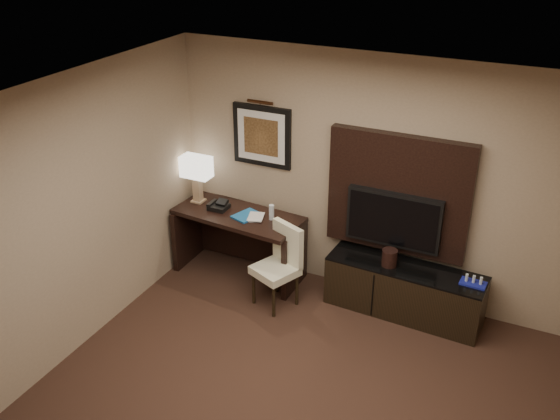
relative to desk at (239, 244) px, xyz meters
The scene contains 17 objects.
ceiling 3.47m from the desk, 55.93° to the right, with size 4.50×5.00×0.01m, color silver.
wall_back 1.77m from the desk, 13.53° to the left, with size 4.50×0.01×2.70m, color gray.
wall_left 2.48m from the desk, 110.31° to the right, with size 0.01×5.00×2.70m, color gray.
desk is the anchor object (origin of this frame).
credenza 1.97m from the desk, ahead, with size 1.66×0.46×0.57m, color black.
tv_wall_panel 1.98m from the desk, ahead, with size 1.50×0.12×1.30m, color black.
tv 1.87m from the desk, ahead, with size 1.00×0.08×0.60m, color black.
artwork 1.30m from the desk, 64.84° to the left, with size 0.70×0.04×0.70m, color black.
picture_light 1.68m from the desk, 62.02° to the left, with size 0.04×0.04×0.30m, color #432615.
desk_chair 0.77m from the desk, 30.73° to the right, with size 0.42×0.48×0.88m, color #ECE9C5, non-canonical shape.
table_lamp 0.89m from the desk, behind, with size 0.34×0.19×0.55m, color tan, non-canonical shape.
desk_phone 0.52m from the desk, behind, with size 0.21×0.19×0.11m, color black, non-canonical shape.
blue_folder 0.43m from the desk, ahead, with size 0.23×0.31×0.02m, color #175A9B.
book 0.54m from the desk, 13.93° to the right, with size 0.17×0.02×0.23m, color #B7A790.
water_bottle 0.64m from the desk, ahead, with size 0.06×0.06×0.18m, color silver.
ice_bucket 1.81m from the desk, ahead, with size 0.16×0.16×0.18m, color black.
minibar_tray 2.67m from the desk, ahead, with size 0.26×0.15×0.09m, color #161E94, non-canonical shape.
Camera 1 is at (1.70, -3.38, 4.02)m, focal length 40.00 mm.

